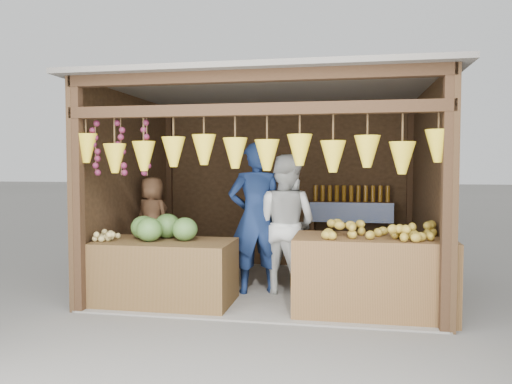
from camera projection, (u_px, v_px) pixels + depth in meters
ground at (271, 288)px, 6.63m from camera, size 80.00×80.00×0.00m
stall_structure at (268, 163)px, 6.51m from camera, size 4.30×3.30×2.66m
back_shelf at (351, 215)px, 7.66m from camera, size 1.25×0.32×1.32m
counter_left at (165, 272)px, 5.85m from camera, size 1.60×0.85×0.75m
counter_right at (372, 276)px, 5.44m from camera, size 1.69×0.85×0.85m
stool at (153, 272)px, 6.96m from camera, size 0.31×0.31×0.29m
man_standing at (256, 218)px, 6.27m from camera, size 0.82×0.68×1.93m
woman_standing at (285, 224)px, 6.31m from camera, size 1.04×0.94×1.77m
vendor_seated at (152, 219)px, 6.92m from camera, size 0.68×0.58×1.18m
melon_pile at (161, 226)px, 5.91m from camera, size 1.00×0.50×0.32m
tanfruit_pile at (107, 235)px, 5.86m from camera, size 0.34×0.40×0.13m
mango_pile at (381, 228)px, 5.34m from camera, size 1.40×0.64×0.22m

